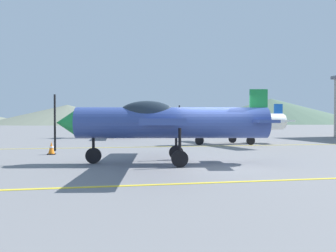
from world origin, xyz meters
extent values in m
plane|color=slate|center=(0.00, 0.00, 0.00)|extent=(400.00, 400.00, 0.00)
cube|color=yellow|center=(0.00, -3.61, 0.01)|extent=(80.00, 0.16, 0.01)
cube|color=yellow|center=(0.00, 8.36, 0.01)|extent=(80.00, 0.16, 0.01)
cylinder|color=#33478C|center=(-1.48, 0.50, 1.48)|extent=(7.01, 2.22, 1.12)
cone|color=#1E8C3F|center=(-5.25, 1.11, 1.48)|extent=(0.86, 1.05, 0.95)
cube|color=black|center=(-5.65, 1.18, 1.48)|extent=(0.06, 0.13, 2.04)
ellipsoid|color=#1E2833|center=(-2.39, 0.65, 1.81)|extent=(2.16, 1.23, 0.92)
cube|color=#33478C|center=(-1.88, 0.56, 1.53)|extent=(2.55, 9.02, 0.16)
cube|color=#33478C|center=(1.63, -0.01, 1.53)|extent=(1.13, 2.73, 0.10)
cube|color=#1E8C3F|center=(1.63, -0.01, 2.09)|extent=(0.65, 0.22, 1.22)
cylinder|color=black|center=(-4.29, 0.96, 0.80)|extent=(0.10, 0.10, 1.02)
cylinder|color=black|center=(-4.29, 0.96, 0.28)|extent=(0.58, 0.21, 0.57)
cylinder|color=black|center=(-1.10, 1.57, 0.80)|extent=(0.10, 0.10, 1.02)
cylinder|color=black|center=(-1.10, 1.57, 0.28)|extent=(0.58, 0.21, 0.57)
cylinder|color=black|center=(-1.46, -0.64, 0.80)|extent=(0.10, 0.10, 1.02)
cylinder|color=black|center=(-1.46, -0.64, 0.28)|extent=(0.58, 0.21, 0.57)
cylinder|color=white|center=(4.95, 9.91, 1.48)|extent=(7.01, 2.20, 1.12)
cone|color=blue|center=(1.18, 9.31, 1.48)|extent=(0.85, 1.05, 0.95)
cube|color=black|center=(0.78, 9.25, 1.48)|extent=(0.06, 0.13, 2.04)
ellipsoid|color=#1E2833|center=(4.04, 9.77, 1.81)|extent=(2.15, 1.23, 0.92)
cube|color=white|center=(4.54, 9.85, 1.53)|extent=(2.52, 9.02, 0.16)
cube|color=white|center=(8.06, 10.41, 1.53)|extent=(1.12, 2.73, 0.10)
cube|color=blue|center=(8.06, 10.41, 2.09)|extent=(0.65, 0.22, 1.22)
cylinder|color=black|center=(2.13, 9.46, 0.80)|extent=(0.10, 0.10, 1.02)
cylinder|color=black|center=(2.13, 9.46, 0.28)|extent=(0.58, 0.21, 0.57)
cylinder|color=black|center=(4.97, 11.05, 0.80)|extent=(0.10, 0.10, 1.02)
cylinder|color=black|center=(4.97, 11.05, 0.28)|extent=(0.58, 0.21, 0.57)
cylinder|color=black|center=(5.32, 8.84, 0.80)|extent=(0.10, 0.10, 1.02)
cylinder|color=black|center=(5.32, 8.84, 0.28)|extent=(0.58, 0.21, 0.57)
cylinder|color=#33478C|center=(-2.72, 19.94, 1.48)|extent=(6.96, 1.40, 1.12)
cone|color=#F2A519|center=(1.10, 19.79, 1.48)|extent=(0.75, 0.98, 0.95)
cube|color=black|center=(1.50, 19.77, 1.48)|extent=(0.05, 0.12, 2.04)
ellipsoid|color=#1E2833|center=(-1.80, 19.90, 1.81)|extent=(2.07, 1.00, 0.92)
cube|color=#33478C|center=(-2.31, 19.93, 1.53)|extent=(1.48, 8.99, 0.16)
cube|color=#33478C|center=(-5.87, 20.07, 1.53)|extent=(0.82, 2.67, 0.10)
cube|color=#F2A519|center=(-5.87, 20.07, 2.09)|extent=(0.65, 0.15, 1.22)
cylinder|color=black|center=(0.13, 19.83, 0.80)|extent=(0.10, 0.10, 1.02)
cylinder|color=black|center=(0.13, 19.83, 0.28)|extent=(0.57, 0.15, 0.57)
cylinder|color=black|center=(-2.97, 18.83, 0.80)|extent=(0.10, 0.10, 1.02)
cylinder|color=black|center=(-2.97, 18.83, 0.28)|extent=(0.57, 0.15, 0.57)
cylinder|color=black|center=(-2.88, 21.07, 0.80)|extent=(0.10, 0.10, 1.02)
cylinder|color=black|center=(-2.88, 21.07, 0.28)|extent=(0.57, 0.15, 0.57)
cube|color=red|center=(9.07, 24.08, 0.70)|extent=(4.40, 2.04, 0.75)
cube|color=black|center=(8.92, 24.09, 1.35)|extent=(2.49, 1.72, 0.55)
cylinder|color=black|center=(10.43, 23.10, 0.32)|extent=(0.65, 0.26, 0.64)
cylinder|color=black|center=(10.54, 24.90, 0.32)|extent=(0.65, 0.26, 0.64)
cylinder|color=black|center=(7.60, 23.26, 0.32)|extent=(0.65, 0.26, 0.64)
cylinder|color=black|center=(7.70, 25.06, 0.32)|extent=(0.65, 0.26, 0.64)
cube|color=black|center=(-6.24, 4.76, 0.02)|extent=(0.36, 0.36, 0.04)
cone|color=orange|center=(-6.24, 4.76, 0.32)|extent=(0.29, 0.29, 0.55)
cylinder|color=white|center=(-6.24, 4.76, 0.34)|extent=(0.20, 0.20, 0.08)
cone|color=slate|center=(-16.29, 127.60, 3.75)|extent=(61.17, 61.17, 7.50)
cone|color=#4C6651|center=(26.27, 113.23, 3.25)|extent=(66.21, 66.21, 6.50)
cone|color=#4C6651|center=(74.66, 139.98, 5.84)|extent=(83.22, 83.22, 11.68)
camera|label=1|loc=(-4.06, -11.97, 1.56)|focal=37.55mm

